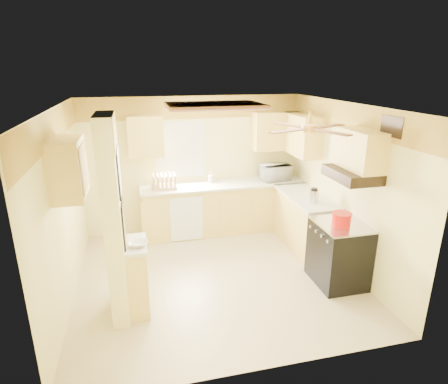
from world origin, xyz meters
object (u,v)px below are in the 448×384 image
object	(u,v)px
stove	(339,253)
microwave	(276,172)
bowl	(138,244)
dutch_oven	(341,219)
kettle	(314,196)

from	to	relation	value
stove	microwave	xyz separation A→B (m)	(-0.16, 2.15, 0.63)
stove	microwave	distance (m)	2.24
bowl	stove	bearing A→B (deg)	1.63
microwave	dutch_oven	bearing A→B (deg)	85.62
stove	bowl	world-z (taller)	bowl
stove	kettle	distance (m)	1.01
dutch_oven	kettle	bearing A→B (deg)	88.88
bowl	kettle	distance (m)	2.88
stove	bowl	xyz separation A→B (m)	(-2.76, -0.08, 0.51)
dutch_oven	kettle	xyz separation A→B (m)	(0.02, 0.87, 0.04)
microwave	bowl	world-z (taller)	microwave
microwave	dutch_oven	distance (m)	2.20
kettle	stove	bearing A→B (deg)	-88.30
bowl	dutch_oven	distance (m)	2.72
bowl	dutch_oven	bearing A→B (deg)	0.69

